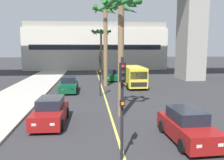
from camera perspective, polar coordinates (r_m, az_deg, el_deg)
lane_stripe_center at (r=24.83m, az=-2.21°, el=-2.64°), size 0.14×56.00×0.01m
pier_building_backdrop at (r=50.33m, az=-3.95°, el=8.10°), size 28.55×8.04×9.52m
car_queue_front at (r=24.57m, az=-10.46°, el=-1.18°), size 1.85×4.11×1.56m
car_queue_second at (r=14.70m, az=-14.68°, el=-7.49°), size 1.92×4.14×1.56m
car_queue_third at (r=32.50m, az=-0.50°, el=1.16°), size 1.89×4.13×1.56m
car_queue_fourth at (r=12.30m, az=17.78°, el=-10.68°), size 1.96×4.16×1.56m
delivery_van at (r=27.03m, az=5.32°, el=0.95°), size 2.23×5.28×2.36m
traffic_light_median_near at (r=9.25m, az=2.50°, el=-3.64°), size 0.24×0.37×4.20m
traffic_light_median_far at (r=21.76m, az=-2.90°, el=3.06°), size 0.24×0.37×4.20m
palm_tree_near_median at (r=39.19m, az=-2.65°, el=10.36°), size 3.32×3.38×7.48m
palm_tree_mid_median at (r=15.36m, az=2.21°, el=13.69°), size 2.70×2.71×7.77m
palm_tree_far_median at (r=27.61m, az=-1.60°, el=12.97°), size 3.18×3.31×9.38m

